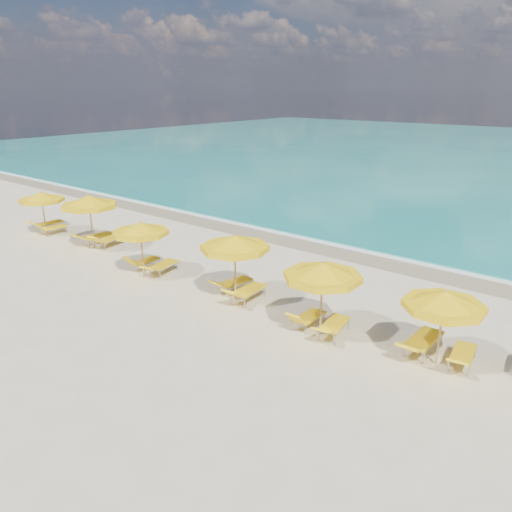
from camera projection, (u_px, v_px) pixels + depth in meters
The scene contains 22 objects.
ground_plane at pixel (230, 299), 17.72m from camera, with size 120.00×120.00×0.00m, color beige.
wet_sand_band at pixel (335, 248), 23.17m from camera, with size 120.00×2.60×0.01m, color tan.
foam_line at pixel (344, 244), 23.76m from camera, with size 120.00×1.20×0.03m, color white.
whitecap_near at pixel (330, 197), 33.81m from camera, with size 14.00×0.36×0.05m, color white.
umbrella_1 at pixel (41, 197), 24.88m from camera, with size 2.62×2.62×2.22m.
umbrella_2 at pixel (89, 202), 22.55m from camera, with size 3.11×3.11×2.55m.
umbrella_3 at pixel (140, 229), 19.30m from camera, with size 2.28×2.28×2.24m.
umbrella_4 at pixel (235, 243), 16.99m from camera, with size 2.68×2.68×2.43m.
umbrella_5 at pixel (323, 272), 14.52m from camera, with size 3.05×3.05×2.38m.
umbrella_6 at pixel (444, 301), 12.93m from camera, with size 2.85×2.85×2.20m.
lounger_1_left at pixel (49, 226), 26.03m from camera, with size 0.64×1.87×0.74m.
lounger_1_right at pixel (53, 230), 25.36m from camera, with size 0.69×1.61×0.76m.
lounger_2_left at pixel (97, 239), 23.78m from camera, with size 0.81×1.99×0.72m.
lounger_2_right at pixel (109, 242), 23.34m from camera, with size 0.95×1.92×0.80m.
lounger_3_left at pixel (144, 264), 20.50m from camera, with size 0.62×1.60×0.78m.
lounger_3_right at pixel (163, 269), 20.00m from camera, with size 0.93×1.90×0.66m.
lounger_4_left at pixel (234, 286), 18.30m from camera, with size 0.82×1.80×0.68m.
lounger_4_right at pixel (248, 295), 17.44m from camera, with size 0.77×1.97×0.81m.
lounger_5_left at pixel (308, 321), 15.57m from camera, with size 0.56×1.58×0.77m.
lounger_5_right at pixel (334, 329), 15.03m from camera, with size 0.84×1.83×0.69m.
lounger_6_left at pixel (422, 345), 14.07m from camera, with size 0.69×2.02×0.72m.
lounger_6_right at pixel (462, 359), 13.42m from camera, with size 0.78×1.77×0.66m.
Camera 1 is at (10.94, -12.09, 7.16)m, focal length 35.00 mm.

